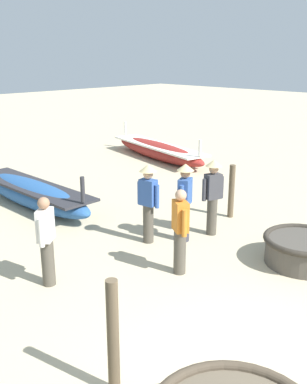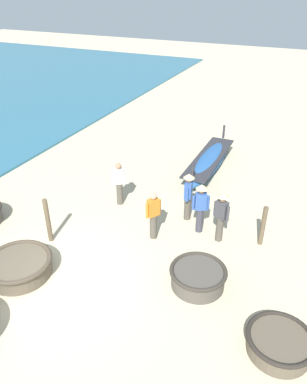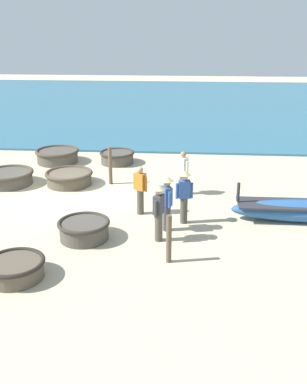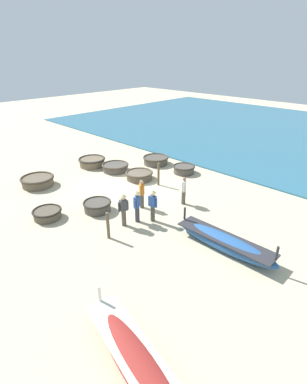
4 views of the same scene
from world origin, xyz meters
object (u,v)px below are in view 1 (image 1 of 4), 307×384
object	(u,v)px
long_boat_blue_hull	(32,193)
fisherman_standing_left	(148,199)
fisherman_by_coracle	(180,230)
mooring_post_shoreline	(113,338)
fisherman_hauling	(46,239)
coracle_far_left	(303,249)
fisherman_crouching	(213,192)
mooring_post_inland	(231,191)
fisherman_with_hat	(185,197)
long_boat_ochre_hull	(158,150)

from	to	relation	value
long_boat_blue_hull	fisherman_standing_left	xyz separation A→B (m)	(0.44, -3.80, 0.61)
fisherman_by_coracle	mooring_post_shoreline	xyz separation A→B (m)	(-2.77, -1.43, -0.11)
fisherman_by_coracle	fisherman_hauling	world-z (taller)	same
fisherman_by_coracle	fisherman_hauling	distance (m)	2.29
long_boat_blue_hull	fisherman_standing_left	size ratio (longest dim) A/B	2.82
fisherman_standing_left	fisherman_hauling	distance (m)	2.48
coracle_far_left	mooring_post_shoreline	size ratio (longest dim) A/B	1.02
coracle_far_left	fisherman_hauling	bearing A→B (deg)	144.42
fisherman_by_coracle	fisherman_crouching	xyz separation A→B (m)	(1.86, 0.71, 0.12)
fisherman_crouching	mooring_post_inland	size ratio (longest dim) A/B	1.29
fisherman_crouching	mooring_post_shoreline	bearing A→B (deg)	-155.24
coracle_far_left	mooring_post_inland	xyz separation A→B (m)	(1.15, 2.44, 0.35)
fisherman_with_hat	coracle_far_left	bearing A→B (deg)	-72.37
fisherman_by_coracle	fisherman_standing_left	world-z (taller)	fisherman_standing_left
fisherman_standing_left	mooring_post_inland	world-z (taller)	fisherman_standing_left
long_boat_blue_hull	mooring_post_inland	xyz separation A→B (m)	(2.90, -4.15, 0.30)
fisherman_standing_left	mooring_post_shoreline	size ratio (longest dim) A/B	1.15
mooring_post_inland	mooring_post_shoreline	xyz separation A→B (m)	(-5.82, -2.47, 0.08)
coracle_far_left	fisherman_with_hat	bearing A→B (deg)	107.63
fisherman_with_hat	fisherman_crouching	world-z (taller)	same
long_boat_blue_hull	fisherman_by_coracle	size ratio (longest dim) A/B	3.00
long_boat_blue_hull	fisherman_by_coracle	xyz separation A→B (m)	(-0.15, -5.19, 0.49)
long_boat_blue_hull	fisherman_hauling	bearing A→B (deg)	-117.62
fisherman_standing_left	long_boat_ochre_hull	bearing A→B (deg)	42.41
long_boat_blue_hull	mooring_post_inland	size ratio (longest dim) A/B	3.64
fisherman_with_hat	fisherman_hauling	world-z (taller)	fisherman_with_hat
fisherman_with_hat	mooring_post_inland	xyz separation A→B (m)	(1.88, 0.14, -0.31)
fisherman_by_coracle	mooring_post_shoreline	world-z (taller)	fisherman_by_coracle
fisherman_by_coracle	fisherman_crouching	bearing A→B (deg)	20.85
long_boat_blue_hull	mooring_post_shoreline	size ratio (longest dim) A/B	3.24
coracle_far_left	fisherman_crouching	size ratio (longest dim) A/B	0.89
long_boat_blue_hull	fisherman_crouching	distance (m)	4.84
fisherman_crouching	long_boat_ochre_hull	bearing A→B (deg)	52.88
long_boat_ochre_hull	fisherman_hauling	xyz separation A→B (m)	(-8.25, -5.36, 0.51)
coracle_far_left	fisherman_with_hat	distance (m)	2.50
coracle_far_left	fisherman_by_coracle	distance (m)	2.42
fisherman_by_coracle	coracle_far_left	bearing A→B (deg)	-36.33
long_boat_blue_hull	fisherman_hauling	distance (m)	4.41
coracle_far_left	fisherman_hauling	size ratio (longest dim) A/B	0.94
long_boat_ochre_hull	fisherman_with_hat	size ratio (longest dim) A/B	3.25
long_boat_blue_hull	mooring_post_inland	distance (m)	5.07
fisherman_crouching	mooring_post_inland	distance (m)	1.28
fisherman_by_coracle	fisherman_hauling	size ratio (longest dim) A/B	1.00
fisherman_by_coracle	mooring_post_inland	bearing A→B (deg)	18.90
long_boat_ochre_hull	mooring_post_inland	bearing A→B (deg)	-120.56
fisherman_standing_left	fisherman_crouching	distance (m)	1.44
long_boat_ochre_hull	mooring_post_shoreline	size ratio (longest dim) A/B	3.74
long_boat_blue_hull	long_boat_ochre_hull	world-z (taller)	long_boat_blue_hull
coracle_far_left	mooring_post_shoreline	bearing A→B (deg)	-179.60
long_boat_blue_hull	fisherman_with_hat	distance (m)	4.45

